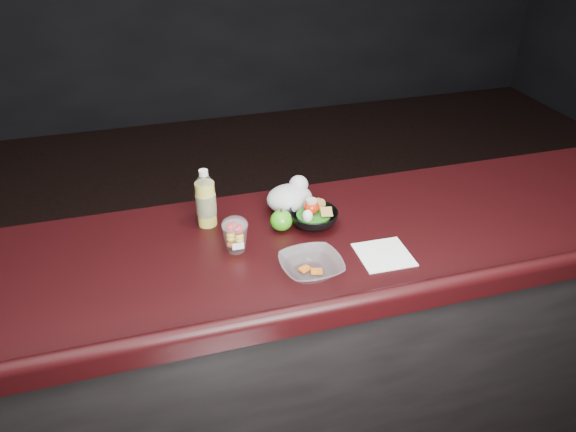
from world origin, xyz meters
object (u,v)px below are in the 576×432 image
object	(u,v)px
lemonade_bottle	(206,202)
snack_bowl	(313,217)
fruit_cup	(235,234)
green_apple	(281,220)
takeout_bowl	(311,266)

from	to	relation	value
lemonade_bottle	snack_bowl	size ratio (longest dim) A/B	1.09
fruit_cup	green_apple	world-z (taller)	fruit_cup
fruit_cup	snack_bowl	xyz separation A→B (m)	(0.28, 0.07, -0.03)
fruit_cup	snack_bowl	size ratio (longest dim) A/B	0.63
fruit_cup	lemonade_bottle	bearing A→B (deg)	109.09
lemonade_bottle	snack_bowl	bearing A→B (deg)	-16.76
lemonade_bottle	takeout_bowl	xyz separation A→B (m)	(0.25, -0.35, -0.06)
lemonade_bottle	fruit_cup	xyz separation A→B (m)	(0.06, -0.18, -0.03)
fruit_cup	green_apple	distance (m)	0.19
fruit_cup	takeout_bowl	bearing A→B (deg)	-43.00
lemonade_bottle	fruit_cup	size ratio (longest dim) A/B	1.74
lemonade_bottle	takeout_bowl	distance (m)	0.44
lemonade_bottle	snack_bowl	distance (m)	0.36
fruit_cup	snack_bowl	world-z (taller)	fruit_cup
takeout_bowl	green_apple	bearing A→B (deg)	94.72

